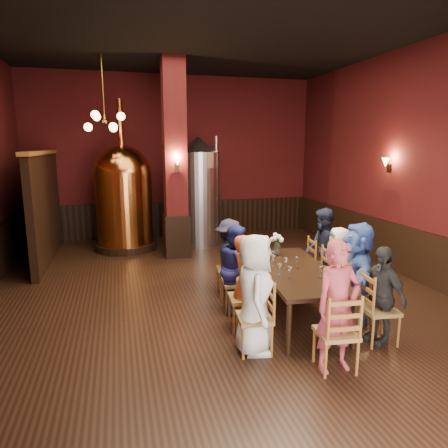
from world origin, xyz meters
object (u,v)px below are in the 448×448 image
object	(u,v)px
person_1	(244,282)
rose_vase	(277,241)
person_2	(236,268)
steel_vessel	(198,191)
person_0	(255,294)
copper_kettle	(124,196)
dining_table	(295,272)

from	to	relation	value
person_1	rose_vase	size ratio (longest dim) A/B	3.56
person_2	steel_vessel	world-z (taller)	steel_vessel
person_1	rose_vase	world-z (taller)	person_1
steel_vessel	person_0	bearing A→B (deg)	-94.37
person_2	rose_vase	distance (m)	0.96
person_2	copper_kettle	world-z (taller)	copper_kettle
dining_table	person_2	bearing A→B (deg)	158.78
person_0	rose_vase	xyz separation A→B (m)	(0.99, 1.67, 0.24)
person_2	steel_vessel	bearing A→B (deg)	6.36
dining_table	person_0	bearing A→B (deg)	-130.36
person_1	copper_kettle	xyz separation A→B (m)	(-1.54, 5.07, 0.65)
copper_kettle	steel_vessel	distance (m)	1.90
dining_table	person_2	size ratio (longest dim) A/B	1.79
dining_table	rose_vase	bearing A→B (deg)	94.39
dining_table	steel_vessel	distance (m)	4.93
copper_kettle	dining_table	bearing A→B (deg)	-63.43
copper_kettle	steel_vessel	bearing A→B (deg)	0.54
dining_table	person_1	size ratio (longest dim) A/B	1.82
person_2	person_0	bearing A→B (deg)	-176.41
person_1	person_2	distance (m)	0.66
person_1	rose_vase	distance (m)	1.39
steel_vessel	dining_table	bearing A→B (deg)	-83.90
person_1	person_0	bearing A→B (deg)	179.11
person_1	dining_table	bearing A→B (deg)	-69.67
person_0	person_1	bearing A→B (deg)	7.51
dining_table	rose_vase	distance (m)	0.83
dining_table	person_0	xyz separation A→B (m)	(-0.96, -0.90, 0.08)
copper_kettle	steel_vessel	size ratio (longest dim) A/B	1.31
person_2	person_1	bearing A→B (deg)	-176.41
person_2	copper_kettle	xyz separation A→B (m)	(-1.61, 4.41, 0.64)
copper_kettle	steel_vessel	world-z (taller)	copper_kettle
person_2	steel_vessel	size ratio (longest dim) A/B	0.49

